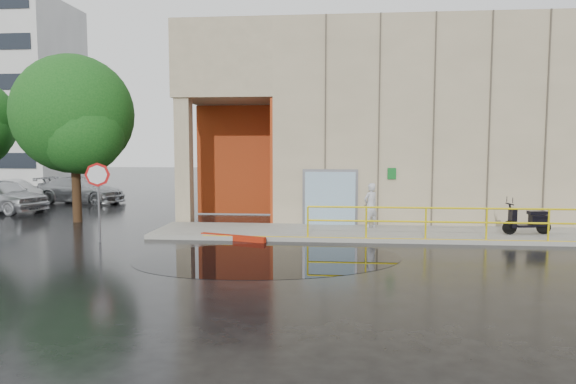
% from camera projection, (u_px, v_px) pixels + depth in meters
% --- Properties ---
extents(ground, '(120.00, 120.00, 0.00)m').
position_uv_depth(ground, '(320.00, 263.00, 13.72)').
color(ground, black).
rests_on(ground, ground).
extents(sidewalk, '(20.00, 3.00, 0.15)m').
position_uv_depth(sidewalk, '(439.00, 234.00, 17.82)').
color(sidewalk, gray).
rests_on(sidewalk, ground).
extents(building, '(20.00, 10.17, 8.00)m').
position_uv_depth(building, '(437.00, 123.00, 23.78)').
color(building, gray).
rests_on(building, ground).
extents(guardrail, '(9.56, 0.06, 1.03)m').
position_uv_depth(guardrail, '(456.00, 223.00, 16.40)').
color(guardrail, '#D6C20B').
rests_on(guardrail, sidewalk).
extents(person, '(0.71, 0.68, 1.63)m').
position_uv_depth(person, '(371.00, 205.00, 18.72)').
color(person, '#B4B5B9').
rests_on(person, sidewalk).
extents(scooter, '(1.68, 0.74, 1.27)m').
position_uv_depth(scooter, '(528.00, 213.00, 17.29)').
color(scooter, black).
rests_on(scooter, sidewalk).
extents(stop_sign, '(0.70, 0.42, 2.60)m').
position_uv_depth(stop_sign, '(98.00, 184.00, 16.54)').
color(stop_sign, '#5A5A5F').
rests_on(stop_sign, ground).
extents(red_curb, '(2.33, 0.94, 0.18)m').
position_uv_depth(red_curb, '(233.00, 238.00, 17.06)').
color(red_curb, '#9F1D0A').
rests_on(red_curb, ground).
extents(puddle, '(8.24, 6.01, 0.01)m').
position_uv_depth(puddle, '(269.00, 259.00, 14.28)').
color(puddle, black).
rests_on(puddle, ground).
extents(car_a, '(5.07, 3.26, 1.61)m').
position_uv_depth(car_a, '(2.00, 195.00, 24.24)').
color(car_a, silver).
rests_on(car_a, ground).
extents(car_b, '(4.10, 2.15, 1.29)m').
position_uv_depth(car_b, '(13.00, 191.00, 28.09)').
color(car_b, silver).
rests_on(car_b, ground).
extents(car_c, '(5.21, 2.85, 1.43)m').
position_uv_depth(car_c, '(81.00, 190.00, 28.17)').
color(car_c, '#A8ABAF').
rests_on(car_c, ground).
extents(tree_near, '(4.80, 4.80, 6.81)m').
position_uv_depth(tree_near, '(76.00, 119.00, 20.68)').
color(tree_near, black).
rests_on(tree_near, ground).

